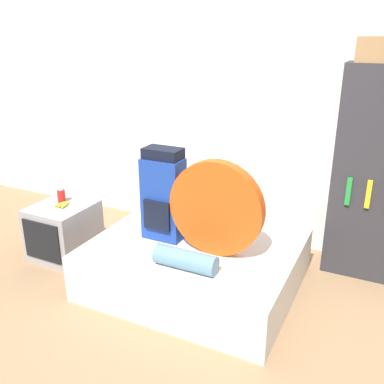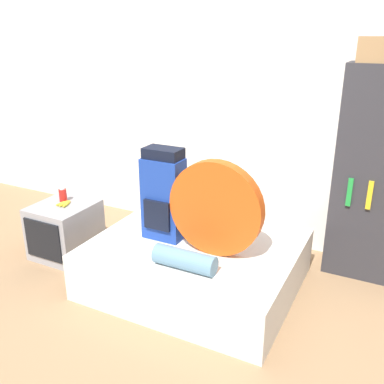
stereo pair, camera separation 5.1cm
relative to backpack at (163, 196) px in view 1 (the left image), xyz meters
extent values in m
plane|color=#997551|center=(0.21, -0.74, -0.79)|extent=(16.00, 16.00, 0.00)
cube|color=white|center=(0.21, 1.16, 0.51)|extent=(8.00, 0.05, 2.60)
cube|color=silver|center=(0.29, 0.03, -0.59)|extent=(1.68, 1.42, 0.41)
cube|color=navy|center=(0.00, 0.00, -0.03)|extent=(0.34, 0.20, 0.71)
cube|color=black|center=(0.00, 0.01, 0.36)|extent=(0.31, 0.19, 0.09)
cube|color=black|center=(0.00, -0.11, -0.14)|extent=(0.24, 0.03, 0.25)
cylinder|color=#D14C14|center=(0.51, -0.06, 0.00)|extent=(0.77, 0.10, 0.77)
cylinder|color=#5B849E|center=(0.41, -0.40, -0.31)|extent=(0.49, 0.15, 0.15)
cube|color=#939399|center=(-1.10, -0.05, -0.53)|extent=(0.53, 0.58, 0.53)
cube|color=black|center=(-1.10, -0.35, -0.52)|extent=(0.42, 0.02, 0.38)
cylinder|color=red|center=(-1.16, 0.02, -0.21)|extent=(0.07, 0.07, 0.13)
cylinder|color=white|center=(-1.16, 0.02, -0.13)|extent=(0.05, 0.05, 0.02)
ellipsoid|color=yellow|center=(-1.10, -0.05, -0.25)|extent=(0.08, 0.16, 0.03)
ellipsoid|color=yellow|center=(-1.08, -0.05, -0.25)|extent=(0.03, 0.16, 0.03)
ellipsoid|color=yellow|center=(-1.05, -0.05, -0.25)|extent=(0.08, 0.16, 0.03)
cube|color=#2D2D33|center=(1.63, 0.90, 0.14)|extent=(0.80, 0.33, 1.86)
cube|color=#1E8E38|center=(1.39, 0.73, 0.02)|extent=(0.04, 0.02, 0.24)
cube|color=gold|center=(1.55, 0.73, 0.02)|extent=(0.04, 0.02, 0.24)
camera|label=1|loc=(1.69, -2.91, 1.29)|focal=40.00mm
camera|label=2|loc=(1.74, -2.89, 1.29)|focal=40.00mm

